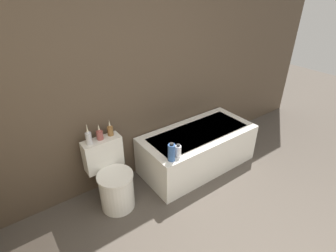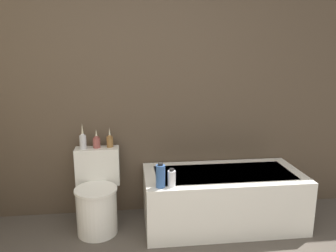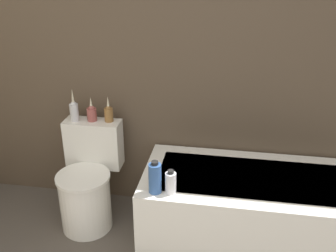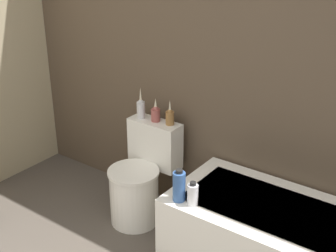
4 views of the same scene
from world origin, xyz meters
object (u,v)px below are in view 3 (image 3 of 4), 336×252
(bathtub, at_px, (253,210))
(toilet, at_px, (88,184))
(shampoo_bottle_tall, at_px, (155,178))
(shampoo_bottle_short, at_px, (171,182))
(vase_bronze, at_px, (109,113))
(vase_silver, at_px, (92,113))
(vase_gold, at_px, (74,110))

(bathtub, height_order, toilet, toilet)
(bathtub, height_order, shampoo_bottle_tall, shampoo_bottle_tall)
(shampoo_bottle_short, bearing_deg, toilet, 155.73)
(vase_bronze, height_order, shampoo_bottle_short, vase_bronze)
(toilet, bearing_deg, vase_bronze, 58.90)
(bathtub, relative_size, shampoo_bottle_tall, 6.94)
(vase_silver, bearing_deg, shampoo_bottle_tall, -41.76)
(vase_bronze, distance_m, shampoo_bottle_short, 0.75)
(bathtub, relative_size, shampoo_bottle_short, 9.47)
(shampoo_bottle_tall, bearing_deg, toilet, 151.50)
(bathtub, distance_m, vase_silver, 1.30)
(bathtub, distance_m, toilet, 1.16)
(vase_bronze, height_order, shampoo_bottle_tall, vase_bronze)
(shampoo_bottle_tall, bearing_deg, shampoo_bottle_short, 5.50)
(toilet, xyz_separation_m, vase_gold, (-0.12, 0.17, 0.49))
(bathtub, bearing_deg, vase_gold, 170.57)
(bathtub, xyz_separation_m, shampoo_bottle_short, (-0.52, -0.25, 0.32))
(vase_silver, height_order, shampoo_bottle_tall, vase_silver)
(shampoo_bottle_tall, bearing_deg, bathtub, 23.20)
(vase_gold, bearing_deg, vase_bronze, 6.58)
(vase_gold, bearing_deg, bathtub, -9.43)
(toilet, relative_size, vase_bronze, 3.85)
(bathtub, bearing_deg, shampoo_bottle_tall, -156.80)
(vase_silver, relative_size, shampoo_bottle_tall, 0.84)
(toilet, bearing_deg, shampoo_bottle_tall, -28.50)
(bathtub, relative_size, vase_silver, 8.22)
(vase_gold, bearing_deg, vase_silver, 8.97)
(bathtub, height_order, vase_bronze, vase_bronze)
(toilet, relative_size, vase_gold, 3.02)
(toilet, bearing_deg, bathtub, -1.93)
(vase_bronze, bearing_deg, bathtub, -13.07)
(vase_gold, height_order, shampoo_bottle_tall, vase_gold)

